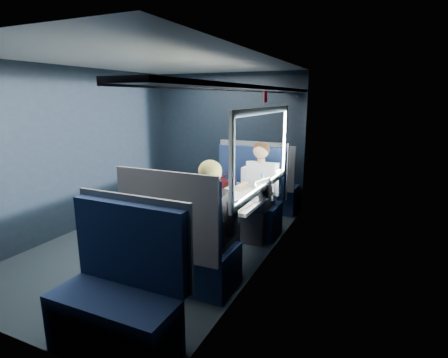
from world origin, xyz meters
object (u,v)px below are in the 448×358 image
at_px(cup, 270,188).
at_px(man, 259,186).
at_px(woman, 213,218).
at_px(table, 234,204).
at_px(bottle_small, 262,184).
at_px(seat_row_back, 120,297).
at_px(seat_bay_near, 245,201).
at_px(seat_bay_far, 183,250).
at_px(laptop, 259,194).
at_px(seat_row_front, 266,188).

bearing_deg(cup, man, 131.64).
distance_m(man, woman, 1.41).
height_order(table, bottle_small, bottle_small).
bearing_deg(seat_row_back, table, 84.20).
height_order(seat_bay_near, bottle_small, seat_bay_near).
relative_size(woman, bottle_small, 5.61).
bearing_deg(seat_bay_far, laptop, 63.39).
xyz_separation_m(table, laptop, (0.28, 0.06, 0.14)).
xyz_separation_m(seat_bay_far, seat_row_back, (0.00, -0.92, -0.00)).
distance_m(seat_row_front, man, 1.17).
xyz_separation_m(seat_bay_near, woman, (0.27, -1.58, 0.30)).
distance_m(seat_row_back, woman, 1.16).
relative_size(table, woman, 0.76).
bearing_deg(seat_bay_near, bottle_small, -50.77).
distance_m(seat_row_back, bottle_small, 2.23).
bearing_deg(table, seat_bay_near, 103.05).
height_order(seat_row_front, laptop, seat_row_front).
bearing_deg(man, bottle_small, -65.88).
bearing_deg(cup, seat_row_front, 109.49).
height_order(seat_row_back, bottle_small, seat_row_back).
xyz_separation_m(seat_bay_far, bottle_small, (0.41, 1.23, 0.43)).
distance_m(man, laptop, 0.68).
distance_m(man, bottle_small, 0.40).
distance_m(table, seat_bay_far, 0.93).
height_order(seat_bay_far, man, man).
bearing_deg(table, cup, 55.93).
height_order(table, seat_row_back, seat_row_back).
xyz_separation_m(table, cup, (0.30, 0.44, 0.12)).
xyz_separation_m(seat_bay_far, woman, (0.25, 0.17, 0.31)).
bearing_deg(man, seat_bay_far, -99.03).
xyz_separation_m(table, seat_row_front, (-0.18, 1.80, -0.25)).
bearing_deg(seat_bay_near, seat_row_front, 88.79).
bearing_deg(woman, man, 90.00).
distance_m(table, seat_row_front, 1.82).
xyz_separation_m(seat_row_back, laptop, (0.47, 1.85, 0.40)).
bearing_deg(cup, seat_bay_near, 139.16).
xyz_separation_m(seat_row_front, man, (0.25, -1.10, 0.31)).
xyz_separation_m(seat_bay_near, seat_row_back, (0.02, -2.67, -0.02)).
bearing_deg(woman, table, 95.45).
height_order(table, seat_bay_near, seat_bay_near).
height_order(table, seat_bay_far, seat_bay_far).
relative_size(woman, laptop, 3.63).
xyz_separation_m(woman, cup, (0.23, 1.15, 0.05)).
relative_size(seat_bay_near, seat_row_back, 1.09).
relative_size(laptop, cup, 4.22).
xyz_separation_m(seat_row_front, seat_row_back, (0.00, -3.59, 0.00)).
height_order(seat_bay_near, cup, seat_bay_near).
height_order(seat_row_front, man, man).
bearing_deg(seat_bay_near, man, -32.71).
bearing_deg(woman, seat_row_front, 95.70).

